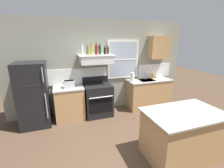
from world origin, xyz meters
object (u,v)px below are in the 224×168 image
Objects in this scene: toaster at (69,84)px; bottle_dark_green_wine at (100,50)px; bottle_olive_oil_square at (88,51)px; bottle_champagne_gold_foil at (92,50)px; stove_range at (98,100)px; paper_towel_roll at (132,77)px; bottle_clear_tall at (82,50)px; bottle_red_label_wine at (96,50)px; bottle_brown_stout at (108,51)px; dish_soap_bottle at (153,76)px; bottle_balsamic_dark at (105,51)px; refrigerator at (34,95)px; kitchen_island at (182,134)px.

toaster is 1.23m from bottle_dark_green_wine.
bottle_olive_oil_square is 0.12m from bottle_champagne_gold_foil.
bottle_dark_green_wine is (0.34, 0.03, 0.02)m from bottle_olive_oil_square.
toaster is at bearing 178.50° from stove_range.
toaster is at bearing -179.48° from paper_towel_roll.
bottle_clear_tall is 0.97× the size of bottle_red_label_wine.
stove_range is at bearing -88.96° from bottle_red_label_wine.
bottle_brown_stout is 1.10m from paper_towel_roll.
stove_range is 1.96m from dish_soap_bottle.
bottle_dark_green_wine is (0.47, -0.04, -0.01)m from bottle_clear_tall.
bottle_balsamic_dark reaches higher than paper_towel_roll.
dish_soap_bottle is at bearing 4.18° from stove_range.
bottle_balsamic_dark is at bearing -146.83° from bottle_brown_stout.
paper_towel_roll is (1.87, 0.02, 0.04)m from toaster.
bottle_red_label_wine is (1.65, 0.06, 1.06)m from refrigerator.
toaster is 0.91× the size of bottle_champagne_gold_foil.
bottle_brown_stout is 2.77m from kitchen_island.
bottle_balsamic_dark is 0.14m from bottle_brown_stout.
refrigerator is 7.19× the size of bottle_balsamic_dark.
dish_soap_bottle is (2.65, 0.12, -0.01)m from toaster.
stove_range is at bearing -178.05° from paper_towel_roll.
kitchen_island is at bearing -58.46° from bottle_clear_tall.
refrigerator is 5.17× the size of bottle_red_label_wine.
bottle_champagne_gold_foil reaches higher than bottle_clear_tall.
toaster is 1.16m from bottle_red_label_wine.
bottle_champagne_gold_foil is at bearing -173.09° from bottle_brown_stout.
bottle_champagne_gold_foil is 1.13× the size of bottle_dark_green_wine.
bottle_clear_tall is 2.40m from dish_soap_bottle.
bottle_clear_tall is (1.29, 0.17, 1.06)m from refrigerator.
stove_range is at bearing -1.50° from toaster.
toaster is at bearing -174.33° from bottle_olive_oil_square.
bottle_champagne_gold_foil reaches higher than bottle_dark_green_wine.
bottle_olive_oil_square is at bearing 5.67° from toaster.
bottle_brown_stout reaches higher than kitchen_island.
bottle_brown_stout is at bearing -179.76° from dish_soap_bottle.
bottle_dark_green_wine is 1.60× the size of dish_soap_bottle.
refrigerator is at bearing 141.69° from kitchen_island.
bottle_champagne_gold_foil is at bearing 3.62° from refrigerator.
bottle_dark_green_wine reaches higher than bottle_olive_oil_square.
refrigerator is 3.54m from dish_soap_bottle.
toaster is 1.41m from bottle_brown_stout.
bottle_dark_green_wine is 0.25m from bottle_brown_stout.
bottle_champagne_gold_foil reaches higher than bottle_balsamic_dark.
dish_soap_bottle is 2.50m from kitchen_island.
bottle_red_label_wine reaches higher than bottle_brown_stout.
bottle_red_label_wine reaches higher than bottle_clear_tall.
bottle_champagne_gold_foil reaches higher than kitchen_island.
toaster is 1.09m from bottle_champagne_gold_foil.
bottle_red_label_wine is 0.24m from bottle_balsamic_dark.
bottle_red_label_wine is (0.36, -0.11, 0.00)m from bottle_clear_tall.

